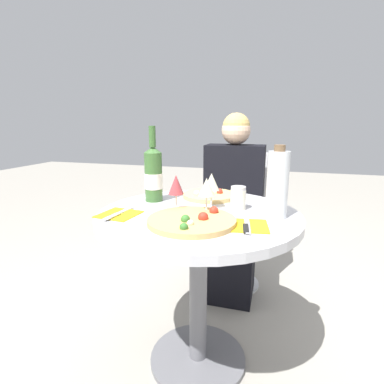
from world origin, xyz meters
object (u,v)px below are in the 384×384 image
(seated_diner, at_px, (232,216))
(tall_carafe, at_px, (277,184))
(chair_behind_diner, at_px, (234,221))
(dining_table, at_px, (198,247))
(wine_bottle, at_px, (153,174))
(pizza_large, at_px, (192,220))

(seated_diner, relative_size, tall_carafe, 4.07)
(chair_behind_diner, bearing_deg, seated_diner, 90.00)
(dining_table, relative_size, seated_diner, 0.73)
(seated_diner, bearing_deg, wine_bottle, 61.38)
(dining_table, bearing_deg, tall_carafe, 3.29)
(seated_diner, xyz_separation_m, pizza_large, (-0.03, -0.82, 0.23))
(dining_table, height_order, seated_diner, seated_diner)
(seated_diner, height_order, tall_carafe, seated_diner)
(dining_table, xyz_separation_m, tall_carafe, (0.31, 0.02, 0.29))
(chair_behind_diner, height_order, pizza_large, chair_behind_diner)
(seated_diner, distance_m, pizza_large, 0.85)
(pizza_large, bearing_deg, wine_bottle, 134.85)
(dining_table, bearing_deg, pizza_large, -84.44)
(chair_behind_diner, bearing_deg, pizza_large, 88.24)
(dining_table, xyz_separation_m, wine_bottle, (-0.26, 0.12, 0.29))
(seated_diner, xyz_separation_m, wine_bottle, (-0.30, -0.55, 0.35))
(dining_table, relative_size, chair_behind_diner, 0.94)
(wine_bottle, distance_m, tall_carafe, 0.58)
(pizza_large, xyz_separation_m, tall_carafe, (0.30, 0.17, 0.12))
(pizza_large, height_order, wine_bottle, wine_bottle)
(chair_behind_diner, xyz_separation_m, seated_diner, (-0.00, -0.14, 0.08))
(pizza_large, bearing_deg, seated_diner, 87.93)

